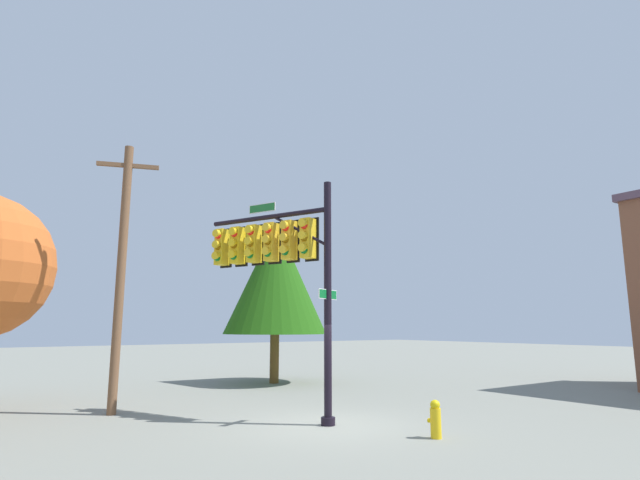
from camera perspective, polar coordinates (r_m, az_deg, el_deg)
name	(u,v)px	position (r m, az deg, el deg)	size (l,w,h in m)	color
ground_plane	(328,425)	(13.44, 0.93, -20.36)	(120.00, 120.00, 0.00)	gray
signal_pole_assembly	(274,252)	(14.29, -5.32, -1.39)	(3.89, 2.32, 6.34)	black
utility_pole	(121,270)	(15.94, -21.71, -3.15)	(0.74, 1.73, 7.92)	brown
fire_hydrant	(435,419)	(12.17, 13.01, -19.26)	(0.33, 0.24, 0.83)	yellow
tree_mid	(276,277)	(22.93, -5.08, -4.23)	(4.60, 4.60, 7.25)	brown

